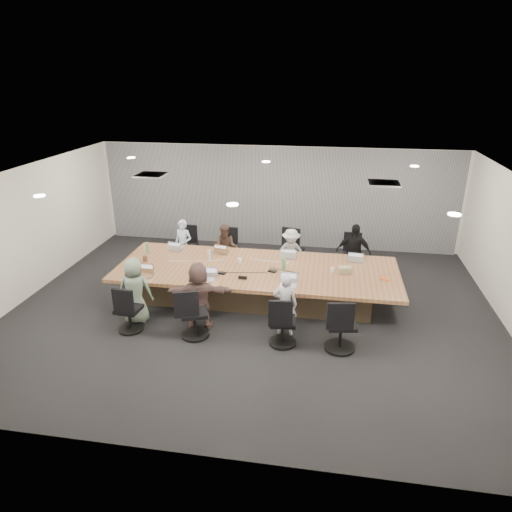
% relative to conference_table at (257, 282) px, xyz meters
% --- Properties ---
extents(floor, '(10.00, 8.00, 0.00)m').
position_rel_conference_table_xyz_m(floor, '(0.00, -0.50, -0.40)').
color(floor, black).
rests_on(floor, ground).
extents(ceiling, '(10.00, 8.00, 0.00)m').
position_rel_conference_table_xyz_m(ceiling, '(0.00, -0.50, 2.40)').
color(ceiling, white).
rests_on(ceiling, wall_back).
extents(wall_back, '(10.00, 0.00, 2.80)m').
position_rel_conference_table_xyz_m(wall_back, '(0.00, 3.50, 1.00)').
color(wall_back, silver).
rests_on(wall_back, ground).
extents(wall_front, '(10.00, 0.00, 2.80)m').
position_rel_conference_table_xyz_m(wall_front, '(0.00, -4.50, 1.00)').
color(wall_front, silver).
rests_on(wall_front, ground).
extents(wall_left, '(0.00, 8.00, 2.80)m').
position_rel_conference_table_xyz_m(wall_left, '(-5.00, -0.50, 1.00)').
color(wall_left, silver).
rests_on(wall_left, ground).
extents(curtain, '(9.80, 0.04, 2.80)m').
position_rel_conference_table_xyz_m(curtain, '(0.00, 3.42, 1.00)').
color(curtain, gray).
rests_on(curtain, ground).
extents(conference_table, '(6.00, 2.20, 0.74)m').
position_rel_conference_table_xyz_m(conference_table, '(0.00, 0.00, 0.00)').
color(conference_table, brown).
rests_on(conference_table, ground).
extents(chair_0, '(0.52, 0.52, 0.76)m').
position_rel_conference_table_xyz_m(chair_0, '(-2.07, 1.70, -0.02)').
color(chair_0, black).
rests_on(chair_0, ground).
extents(chair_1, '(0.55, 0.55, 0.75)m').
position_rel_conference_table_xyz_m(chair_1, '(-0.98, 1.70, -0.03)').
color(chair_1, black).
rests_on(chair_1, ground).
extents(chair_2, '(0.71, 0.71, 0.86)m').
position_rel_conference_table_xyz_m(chair_2, '(0.61, 1.70, 0.03)').
color(chair_2, black).
rests_on(chair_2, ground).
extents(chair_3, '(0.57, 0.57, 0.80)m').
position_rel_conference_table_xyz_m(chair_3, '(2.08, 1.70, -0.00)').
color(chair_3, black).
rests_on(chair_3, ground).
extents(chair_4, '(0.55, 0.55, 0.75)m').
position_rel_conference_table_xyz_m(chair_4, '(-2.19, -1.70, -0.02)').
color(chair_4, black).
rests_on(chair_4, ground).
extents(chair_5, '(0.72, 0.72, 0.83)m').
position_rel_conference_table_xyz_m(chair_5, '(-0.90, -1.70, 0.02)').
color(chair_5, black).
rests_on(chair_5, ground).
extents(chair_6, '(0.58, 0.58, 0.78)m').
position_rel_conference_table_xyz_m(chair_6, '(0.75, -1.70, -0.01)').
color(chair_6, black).
rests_on(chair_6, ground).
extents(chair_7, '(0.66, 0.66, 0.86)m').
position_rel_conference_table_xyz_m(chair_7, '(1.79, -1.70, 0.03)').
color(chair_7, black).
rests_on(chair_7, ground).
extents(person_0, '(0.52, 0.39, 1.27)m').
position_rel_conference_table_xyz_m(person_0, '(-2.07, 1.35, 0.24)').
color(person_0, silver).
rests_on(person_0, ground).
extents(laptop_0, '(0.37, 0.29, 0.02)m').
position_rel_conference_table_xyz_m(laptop_0, '(-2.07, 0.80, 0.35)').
color(laptop_0, '#B2B2B7').
rests_on(laptop_0, conference_table).
extents(person_1, '(0.62, 0.50, 1.21)m').
position_rel_conference_table_xyz_m(person_1, '(-0.98, 1.35, 0.20)').
color(person_1, '#49342B').
rests_on(person_1, ground).
extents(laptop_1, '(0.38, 0.30, 0.02)m').
position_rel_conference_table_xyz_m(laptop_1, '(-0.98, 0.80, 0.35)').
color(laptop_1, '#8C6647').
rests_on(laptop_1, conference_table).
extents(person_2, '(0.84, 0.57, 1.19)m').
position_rel_conference_table_xyz_m(person_2, '(0.61, 1.35, 0.19)').
color(person_2, '#ACACAC').
rests_on(person_2, ground).
extents(laptop_2, '(0.37, 0.27, 0.02)m').
position_rel_conference_table_xyz_m(laptop_2, '(0.61, 0.80, 0.35)').
color(laptop_2, '#B2B2B7').
rests_on(laptop_2, conference_table).
extents(person_3, '(0.87, 0.48, 1.40)m').
position_rel_conference_table_xyz_m(person_3, '(2.08, 1.35, 0.30)').
color(person_3, black).
rests_on(person_3, ground).
extents(laptop_3, '(0.35, 0.26, 0.02)m').
position_rel_conference_table_xyz_m(laptop_3, '(2.08, 0.80, 0.35)').
color(laptop_3, '#B2B2B7').
rests_on(laptop_3, conference_table).
extents(person_4, '(0.71, 0.50, 1.35)m').
position_rel_conference_table_xyz_m(person_4, '(-2.19, -1.35, 0.27)').
color(person_4, gray).
rests_on(person_4, ground).
extents(laptop_4, '(0.29, 0.21, 0.02)m').
position_rel_conference_table_xyz_m(laptop_4, '(-2.19, -0.80, 0.35)').
color(laptop_4, '#8C6647').
rests_on(laptop_4, conference_table).
extents(person_5, '(1.30, 0.63, 1.35)m').
position_rel_conference_table_xyz_m(person_5, '(-0.90, -1.35, 0.27)').
color(person_5, brown).
rests_on(person_5, ground).
extents(laptop_5, '(0.35, 0.28, 0.02)m').
position_rel_conference_table_xyz_m(laptop_5, '(-0.90, -0.80, 0.35)').
color(laptop_5, '#B2B2B7').
rests_on(laptop_5, conference_table).
extents(person_6, '(0.46, 0.31, 1.25)m').
position_rel_conference_table_xyz_m(person_6, '(0.75, -1.35, 0.22)').
color(person_6, '#BAB9C7').
rests_on(person_6, ground).
extents(laptop_6, '(0.35, 0.25, 0.02)m').
position_rel_conference_table_xyz_m(laptop_6, '(0.75, -0.80, 0.35)').
color(laptop_6, '#B2B2B7').
rests_on(laptop_6, conference_table).
extents(bottle_green_left, '(0.07, 0.07, 0.25)m').
position_rel_conference_table_xyz_m(bottle_green_left, '(-2.65, 0.48, 0.46)').
color(bottle_green_left, '#4C8A64').
rests_on(bottle_green_left, conference_table).
extents(bottle_green_right, '(0.09, 0.09, 0.28)m').
position_rel_conference_table_xyz_m(bottle_green_right, '(0.59, -0.06, 0.48)').
color(bottle_green_right, '#4C8A64').
rests_on(bottle_green_right, conference_table).
extents(bottle_clear, '(0.09, 0.09, 0.23)m').
position_rel_conference_table_xyz_m(bottle_clear, '(-1.12, 0.26, 0.46)').
color(bottle_clear, silver).
rests_on(bottle_clear, conference_table).
extents(cup_white_far, '(0.10, 0.10, 0.11)m').
position_rel_conference_table_xyz_m(cup_white_far, '(-0.41, 0.20, 0.39)').
color(cup_white_far, white).
rests_on(cup_white_far, conference_table).
extents(cup_white_near, '(0.08, 0.08, 0.10)m').
position_rel_conference_table_xyz_m(cup_white_near, '(1.60, 0.04, 0.39)').
color(cup_white_near, white).
rests_on(cup_white_near, conference_table).
extents(mug_brown, '(0.12, 0.12, 0.12)m').
position_rel_conference_table_xyz_m(mug_brown, '(-2.51, -0.01, 0.40)').
color(mug_brown, brown).
rests_on(mug_brown, conference_table).
extents(mic_left, '(0.17, 0.13, 0.03)m').
position_rel_conference_table_xyz_m(mic_left, '(-0.67, -0.43, 0.35)').
color(mic_left, black).
rests_on(mic_left, conference_table).
extents(mic_right, '(0.19, 0.15, 0.03)m').
position_rel_conference_table_xyz_m(mic_right, '(0.36, -0.16, 0.36)').
color(mic_right, black).
rests_on(mic_right, conference_table).
extents(stapler, '(0.18, 0.05, 0.07)m').
position_rel_conference_table_xyz_m(stapler, '(-0.19, -0.62, 0.37)').
color(stapler, black).
rests_on(stapler, conference_table).
extents(canvas_bag, '(0.29, 0.21, 0.14)m').
position_rel_conference_table_xyz_m(canvas_bag, '(1.86, 0.01, 0.41)').
color(canvas_bag, '#9B8C68').
rests_on(canvas_bag, conference_table).
extents(snack_packet, '(0.19, 0.15, 0.04)m').
position_rel_conference_table_xyz_m(snack_packet, '(2.65, -0.17, 0.36)').
color(snack_packet, '#DA5627').
rests_on(snack_packet, conference_table).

